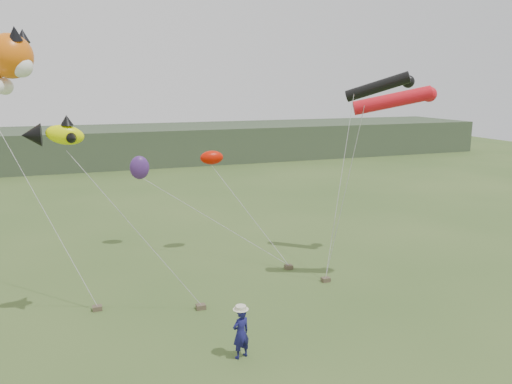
# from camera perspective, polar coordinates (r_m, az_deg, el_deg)

# --- Properties ---
(ground) EXTENTS (120.00, 120.00, 0.00)m
(ground) POSITION_cam_1_polar(r_m,az_deg,el_deg) (17.48, -0.89, -18.40)
(ground) COLOR #385123
(ground) RESTS_ON ground
(headland) EXTENTS (90.00, 13.00, 4.00)m
(headland) POSITION_cam_1_polar(r_m,az_deg,el_deg) (59.37, -17.98, 4.89)
(headland) COLOR #2D3D28
(headland) RESTS_ON ground
(festival_attendant) EXTENTS (0.74, 0.60, 1.76)m
(festival_attendant) POSITION_cam_1_polar(r_m,az_deg,el_deg) (17.08, -1.73, -15.82)
(festival_attendant) COLOR #161653
(festival_attendant) RESTS_ON ground
(sandbag_anchors) EXTENTS (14.58, 3.79, 0.19)m
(sandbag_anchors) POSITION_cam_1_polar(r_m,az_deg,el_deg) (21.58, -7.35, -11.97)
(sandbag_anchors) COLOR brown
(sandbag_anchors) RESTS_ON ground
(fish_kite) EXTENTS (2.15, 1.45, 1.15)m
(fish_kite) POSITION_cam_1_polar(r_m,az_deg,el_deg) (19.12, -22.20, 6.14)
(fish_kite) COLOR #E9F901
(fish_kite) RESTS_ON ground
(tube_kites) EXTENTS (4.84, 5.65, 1.93)m
(tube_kites) POSITION_cam_1_polar(r_m,az_deg,el_deg) (23.89, 15.15, 10.93)
(tube_kites) COLOR black
(tube_kites) RESTS_ON ground
(misc_kites) EXTENTS (4.61, 2.79, 1.66)m
(misc_kites) POSITION_cam_1_polar(r_m,az_deg,el_deg) (26.98, -10.03, 3.21)
(misc_kites) COLOR red
(misc_kites) RESTS_ON ground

